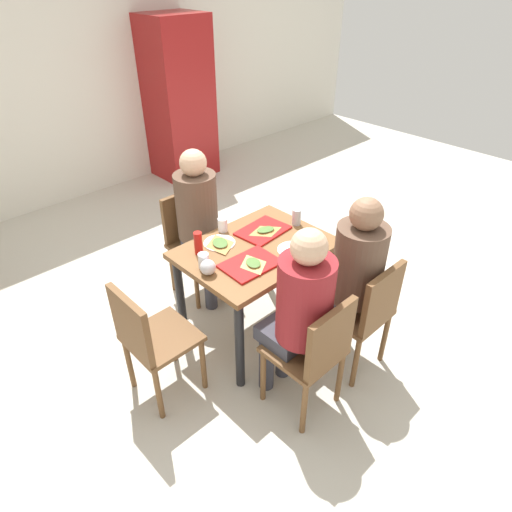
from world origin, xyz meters
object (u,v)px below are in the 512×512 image
(main_table, at_px, (256,261))
(person_in_brown_jacket, at_px, (352,270))
(pizza_slice_a, at_px, (253,263))
(foil_bundle, at_px, (208,267))
(person_far_side, at_px, (200,216))
(chair_far_side, at_px, (192,236))
(condiment_bottle, at_px, (198,243))
(plastic_cup_c, at_px, (204,261))
(soda_can, at_px, (297,217))
(tray_red_far, at_px, (263,231))
(paper_plate_near_edge, at_px, (293,250))
(person_in_red, at_px, (299,306))
(plastic_cup_b, at_px, (294,258))
(paper_plate_center, at_px, (219,243))
(pizza_slice_c, at_px, (220,243))
(pizza_slice_b, at_px, (266,230))
(chair_near_left, at_px, (315,350))
(chair_near_right, at_px, (366,310))
(chair_left_end, at_px, (149,337))
(drink_fridge, at_px, (179,100))
(tray_red_near, at_px, (250,264))
(plastic_cup_a, at_px, (223,225))

(main_table, xyz_separation_m, person_in_brown_jacket, (0.25, -0.62, 0.11))
(pizza_slice_a, relative_size, foil_bundle, 2.08)
(person_far_side, bearing_deg, chair_far_side, 90.00)
(main_table, xyz_separation_m, condiment_bottle, (-0.33, 0.21, 0.20))
(plastic_cup_c, height_order, condiment_bottle, condiment_bottle)
(pizza_slice_a, height_order, soda_can, soda_can)
(tray_red_far, xyz_separation_m, foil_bundle, (-0.61, -0.13, 0.04))
(paper_plate_near_edge, xyz_separation_m, soda_can, (0.28, 0.23, 0.06))
(person_far_side, bearing_deg, paper_plate_near_edge, -79.57)
(foil_bundle, bearing_deg, person_in_red, -73.54)
(person_in_red, xyz_separation_m, plastic_cup_b, (0.28, 0.30, 0.05))
(paper_plate_center, height_order, pizza_slice_c, pizza_slice_c)
(pizza_slice_b, bearing_deg, soda_can, -14.26)
(chair_near_left, distance_m, soda_can, 1.08)
(chair_far_side, distance_m, person_in_red, 1.42)
(chair_near_right, relative_size, plastic_cup_c, 8.61)
(chair_far_side, distance_m, plastic_cup_c, 0.87)
(chair_near_right, relative_size, pizza_slice_c, 3.57)
(chair_left_end, relative_size, tray_red_far, 2.39)
(chair_near_left, bearing_deg, foil_bundle, 103.47)
(main_table, bearing_deg, plastic_cup_b, -85.47)
(soda_can, bearing_deg, chair_near_left, -131.33)
(person_far_side, xyz_separation_m, condiment_bottle, (-0.33, -0.41, 0.08))
(chair_far_side, xyz_separation_m, pizza_slice_a, (-0.17, -0.92, 0.27))
(pizza_slice_a, xyz_separation_m, condiment_bottle, (-0.16, 0.36, 0.06))
(chair_far_side, height_order, tray_red_far, chair_far_side)
(drink_fridge, bearing_deg, pizza_slice_a, -117.95)
(main_table, bearing_deg, soda_can, 2.50)
(tray_red_far, bearing_deg, soda_can, -20.36)
(person_far_side, height_order, tray_red_near, person_far_side)
(plastic_cup_c, xyz_separation_m, foil_bundle, (-0.03, -0.08, 0.00))
(plastic_cup_a, bearing_deg, person_far_side, 85.16)
(chair_near_right, relative_size, tray_red_near, 2.39)
(chair_near_right, relative_size, chair_far_side, 1.00)
(plastic_cup_b, distance_m, plastic_cup_c, 0.57)
(person_in_red, bearing_deg, chair_near_right, -15.45)
(tray_red_far, relative_size, pizza_slice_a, 1.73)
(condiment_bottle, bearing_deg, plastic_cup_a, 20.36)
(chair_near_left, distance_m, person_in_brown_jacket, 0.58)
(chair_near_right, height_order, paper_plate_center, chair_near_right)
(person_in_brown_jacket, relative_size, soda_can, 10.42)
(plastic_cup_b, bearing_deg, pizza_slice_c, 110.81)
(person_far_side, distance_m, pizza_slice_c, 0.47)
(main_table, height_order, person_in_red, person_in_red)
(chair_far_side, xyz_separation_m, person_in_brown_jacket, (0.25, -1.38, 0.25))
(person_in_brown_jacket, bearing_deg, pizza_slice_a, 132.82)
(chair_near_right, bearing_deg, plastic_cup_c, 128.93)
(plastic_cup_a, bearing_deg, pizza_slice_a, -107.37)
(pizza_slice_c, height_order, condiment_bottle, condiment_bottle)
(chair_far_side, relative_size, pizza_slice_a, 4.14)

